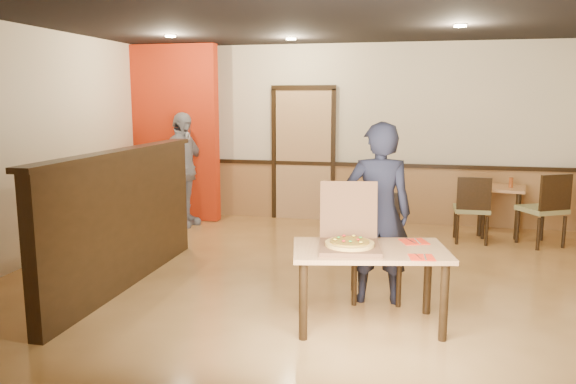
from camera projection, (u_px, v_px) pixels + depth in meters
name	position (u px, v px, depth m)	size (l,w,h in m)	color
floor	(315.00, 293.00, 5.73)	(7.00, 7.00, 0.00)	tan
ceiling	(318.00, 8.00, 5.27)	(7.00, 7.00, 0.00)	black
wall_back	(354.00, 134.00, 8.87)	(7.00, 7.00, 0.00)	beige
wall_left	(7.00, 149.00, 6.25)	(7.00, 7.00, 0.00)	beige
wainscot_back	(352.00, 193.00, 9.00)	(7.00, 0.04, 0.90)	#9B6D3E
chair_rail_back	(353.00, 164.00, 8.90)	(7.00, 0.06, 0.06)	black
back_door	(303.00, 155.00, 9.06)	(0.90, 0.06, 2.10)	tan
booth_partition	(124.00, 217.00, 5.85)	(0.20, 3.10, 1.44)	black
red_accent_panel	(170.00, 133.00, 9.01)	(1.60, 0.20, 2.78)	#B8280D
spot_a	(170.00, 36.00, 7.49)	(0.14, 0.14, 0.02)	#F8E9AE
spot_b	(291.00, 39.00, 7.85)	(0.14, 0.14, 0.02)	#F8E9AE
spot_c	(460.00, 26.00, 6.41)	(0.14, 0.14, 0.02)	#F8E9AE
main_table	(370.00, 260.00, 4.81)	(1.43, 0.99, 0.70)	tan
diner_chair	(376.00, 241.00, 5.56)	(0.56, 0.56, 1.03)	olive
side_chair_left	(472.00, 207.00, 7.62)	(0.46, 0.46, 0.93)	olive
side_chair_right	(546.00, 207.00, 7.42)	(0.67, 0.67, 0.99)	olive
side_table	(500.00, 198.00, 8.11)	(0.76, 0.76, 0.70)	tan
diner	(378.00, 214.00, 5.36)	(0.64, 0.42, 1.75)	black
passerby	(182.00, 170.00, 8.59)	(1.03, 0.43, 1.75)	gray
pizza_box	(349.00, 240.00, 4.79)	(0.59, 0.67, 0.54)	brown
pizza	(350.00, 244.00, 4.74)	(0.42, 0.42, 0.03)	gold
napkin_near	(422.00, 257.00, 4.51)	(0.23, 0.23, 0.01)	red
napkin_far	(414.00, 242.00, 5.00)	(0.28, 0.28, 0.01)	red
condiment	(511.00, 183.00, 7.99)	(0.06, 0.06, 0.14)	#96431B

